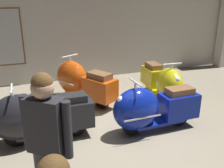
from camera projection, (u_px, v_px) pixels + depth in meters
ground_plane at (136, 138)px, 4.45m from camera, size 60.00×60.00×0.00m
showroom_back_wall at (89, 16)px, 7.23m from camera, size 18.00×0.63×3.65m
scooter_0 at (35, 117)px, 4.20m from camera, size 1.70×0.55×1.04m
scooter_1 at (80, 81)px, 5.92m from camera, size 1.30×1.75×1.06m
scooter_2 at (150, 109)px, 4.53m from camera, size 1.69×0.56×1.02m
scooter_3 at (164, 83)px, 5.90m from camera, size 0.58×1.67×1.01m
visitor_0 at (47, 139)px, 2.61m from camera, size 0.47×0.43×1.71m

